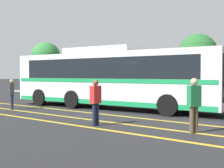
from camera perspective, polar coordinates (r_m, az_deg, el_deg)
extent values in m
plane|color=#262628|center=(16.67, 3.27, -4.74)|extent=(220.00, 220.00, 0.00)
cube|color=gold|center=(15.69, -5.13, -5.14)|extent=(32.56, 0.20, 0.01)
cube|color=gold|center=(14.55, -9.84, -5.71)|extent=(32.56, 0.20, 0.01)
cube|color=gold|center=(13.68, -14.31, -6.21)|extent=(32.56, 0.20, 0.01)
cube|color=#99999E|center=(22.72, 10.57, -2.85)|extent=(40.56, 0.36, 0.15)
cube|color=silver|center=(17.21, 0.00, 1.10)|extent=(12.72, 3.46, 2.74)
cube|color=black|center=(17.22, 0.00, 2.86)|extent=(10.97, 3.35, 1.07)
cube|color=#198C4C|center=(17.22, 0.00, 0.68)|extent=(12.47, 3.48, 0.20)
cube|color=#198C4C|center=(17.27, 0.00, -3.05)|extent=(12.47, 3.47, 0.24)
cube|color=silver|center=(17.63, -1.68, 6.12)|extent=(4.54, 2.31, 0.33)
cylinder|color=black|center=(16.47, 13.60, -3.12)|extent=(1.02, 0.36, 1.00)
cylinder|color=black|center=(14.31, 10.17, -3.83)|extent=(1.02, 0.36, 1.00)
cylinder|color=black|center=(19.32, -2.59, -2.36)|extent=(1.02, 0.36, 1.00)
cylinder|color=black|center=(17.52, -7.28, -2.80)|extent=(1.02, 0.36, 1.00)
cylinder|color=black|center=(21.03, -8.31, -2.05)|extent=(1.02, 0.36, 1.00)
cylinder|color=black|center=(19.38, -13.08, -2.39)|extent=(1.02, 0.36, 1.00)
cube|color=olive|center=(28.91, -10.00, -0.76)|extent=(4.66, 2.05, 0.67)
cube|color=black|center=(28.80, -9.85, 0.48)|extent=(2.01, 1.65, 0.58)
cylinder|color=black|center=(29.39, -13.07, -1.39)|extent=(0.61, 0.24, 0.60)
cylinder|color=black|center=(30.50, -10.77, -1.27)|extent=(0.61, 0.24, 0.60)
cylinder|color=black|center=(27.35, -9.14, -1.60)|extent=(0.61, 0.24, 0.60)
cylinder|color=black|center=(28.54, -6.84, -1.45)|extent=(0.61, 0.24, 0.60)
cube|color=maroon|center=(24.63, -0.32, -1.36)|extent=(4.78, 1.77, 0.50)
cube|color=black|center=(24.69, -0.53, -0.24)|extent=(2.01, 1.55, 0.45)
cylinder|color=black|center=(24.39, 3.60, -1.98)|extent=(0.60, 0.20, 0.60)
cylinder|color=black|center=(23.07, 1.16, -2.19)|extent=(0.60, 0.20, 0.60)
cylinder|color=black|center=(26.24, -1.63, -1.72)|extent=(0.60, 0.20, 0.60)
cylinder|color=black|center=(25.02, -4.14, -1.89)|extent=(0.60, 0.20, 0.60)
cube|color=maroon|center=(20.79, 13.77, -1.89)|extent=(4.73, 1.85, 0.57)
cube|color=black|center=(20.71, 14.08, -0.32)|extent=(1.99, 1.62, 0.58)
cylinder|color=black|center=(20.74, 9.07, -2.66)|extent=(0.60, 0.20, 0.60)
cylinder|color=black|center=(22.25, 11.36, -2.37)|extent=(0.60, 0.20, 0.60)
cylinder|color=black|center=(19.41, 16.53, -3.01)|extent=(0.60, 0.20, 0.60)
cylinder|color=black|center=(21.01, 18.40, -2.67)|extent=(0.60, 0.20, 0.60)
cylinder|color=brown|center=(10.43, 15.10, -6.32)|extent=(0.14, 0.14, 0.86)
cylinder|color=brown|center=(10.32, 14.38, -6.40)|extent=(0.14, 0.14, 0.86)
cube|color=#1E723F|center=(10.30, 14.77, -2.13)|extent=(0.38, 0.47, 0.68)
sphere|color=tan|center=(10.28, 14.79, 0.41)|extent=(0.23, 0.23, 0.23)
cylinder|color=#191E38|center=(17.69, -17.85, -3.17)|extent=(0.14, 0.14, 0.79)
cylinder|color=#191E38|center=(17.52, -17.81, -3.22)|extent=(0.14, 0.14, 0.79)
cube|color=#333338|center=(17.56, -17.85, -0.89)|extent=(0.47, 0.39, 0.62)
sphere|color=tan|center=(17.54, -17.86, 0.47)|extent=(0.21, 0.21, 0.21)
cylinder|color=#191E38|center=(11.47, -3.29, -5.63)|extent=(0.14, 0.14, 0.82)
cylinder|color=#191E38|center=(11.59, -2.75, -5.55)|extent=(0.14, 0.14, 0.82)
cube|color=red|center=(11.46, -3.02, -1.93)|extent=(0.24, 0.43, 0.65)
sphere|color=brown|center=(11.44, -3.03, 0.25)|extent=(0.22, 0.22, 0.22)
cylinder|color=#513823|center=(34.26, -11.98, 0.76)|extent=(0.28, 0.28, 2.63)
sphere|color=#337A38|center=(34.31, -12.00, 4.92)|extent=(3.13, 3.13, 3.13)
cylinder|color=#513823|center=(24.19, 15.36, 0.03)|extent=(0.28, 0.28, 2.38)
sphere|color=#28662D|center=(24.23, 15.40, 5.43)|extent=(2.92, 2.92, 2.92)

